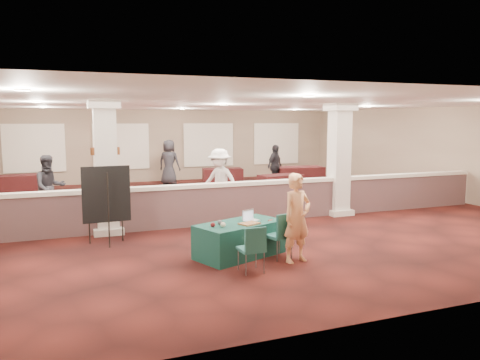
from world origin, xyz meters
name	(u,v)px	position (x,y,z in m)	size (l,w,h in m)	color
ground	(224,212)	(0.00, 0.00, 0.00)	(16.00, 16.00, 0.00)	#481612
wall_back	(166,146)	(0.00, 8.00, 1.60)	(16.00, 0.04, 3.20)	#816C59
wall_front	(415,203)	(0.00, -8.00, 1.60)	(16.00, 0.04, 3.20)	#816C59
wall_right	(436,152)	(8.00, 0.00, 1.60)	(0.04, 16.00, 3.20)	#816C59
ceiling	(224,104)	(0.00, 0.00, 3.20)	(16.00, 16.00, 0.02)	white
partition_wall	(242,201)	(0.00, -1.50, 0.57)	(15.60, 0.28, 1.10)	brown
column_left	(106,166)	(-3.50, -1.50, 1.64)	(0.72, 0.72, 3.20)	silver
column_right	(339,158)	(3.00, -1.50, 1.64)	(0.72, 0.72, 3.20)	silver
sconce_left	(93,151)	(-3.78, -1.50, 2.00)	(0.12, 0.12, 0.18)	brown
sconce_right	(117,151)	(-3.22, -1.50, 2.00)	(0.12, 0.12, 0.18)	brown
near_table	(240,239)	(-1.20, -4.44, 0.34)	(1.78, 0.89, 0.68)	#0E3332
conf_chair_main	(281,232)	(-0.51, -4.92, 0.55)	(0.57, 0.57, 0.92)	#1C4D52
conf_chair_side	(253,246)	(-1.36, -5.53, 0.51)	(0.44, 0.44, 0.86)	#1C4D52
easel_board	(106,195)	(-3.61, -2.60, 1.11)	(1.03, 0.53, 1.74)	black
woman	(297,218)	(-0.31, -5.19, 0.86)	(0.62, 0.41, 1.72)	#F9B16C
far_table_front_left	(20,211)	(-5.59, 0.58, 0.33)	(1.61, 0.81, 0.65)	black
far_table_front_center	(200,196)	(-0.41, 1.15, 0.33)	(1.62, 0.81, 0.66)	black
far_table_front_right	(281,183)	(3.34, 3.00, 0.33)	(1.65, 0.83, 0.67)	black
far_table_back_left	(23,184)	(-5.85, 6.04, 0.36)	(1.76, 0.88, 0.72)	black
far_table_back_center	(223,176)	(2.00, 5.96, 0.34)	(1.67, 0.84, 0.68)	black
far_table_back_right	(299,176)	(4.84, 4.33, 0.40)	(1.98, 0.99, 0.80)	black
attendee_a	(50,187)	(-4.82, 0.79, 0.89)	(0.86, 0.48, 1.79)	black
attendee_b	(220,181)	(-0.13, 0.00, 0.95)	(1.22, 0.56, 1.90)	silver
attendee_c	(275,166)	(3.65, 4.18, 0.88)	(1.03, 0.49, 1.76)	black
attendee_d	(169,162)	(-0.19, 6.60, 0.96)	(0.95, 0.51, 1.93)	black
laptop_base	(252,221)	(-0.92, -4.38, 0.69)	(0.31, 0.22, 0.02)	silver
laptop_screen	(248,214)	(-0.96, -4.28, 0.80)	(0.31, 0.01, 0.21)	silver
screen_glow	(248,215)	(-0.95, -4.28, 0.79)	(0.28, 0.00, 0.18)	#B2BBD6
knitting	(249,224)	(-1.07, -4.64, 0.70)	(0.37, 0.28, 0.03)	#C2691F
yarn_cream	(223,225)	(-1.64, -4.71, 0.74)	(0.10, 0.10, 0.10)	beige
yarn_red	(213,225)	(-1.83, -4.63, 0.73)	(0.09, 0.09, 0.09)	#59111C
yarn_grey	(220,222)	(-1.63, -4.48, 0.73)	(0.10, 0.10, 0.10)	#4C4B51
scissors	(270,220)	(-0.53, -4.46, 0.69)	(0.11, 0.03, 0.01)	red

